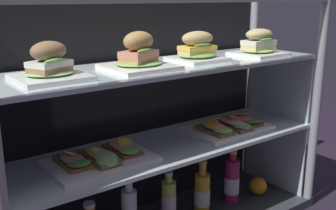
{
  "coord_description": "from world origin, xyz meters",
  "views": [
    {
      "loc": [
        -0.85,
        -1.13,
        0.9
      ],
      "look_at": [
        0.0,
        0.0,
        0.53
      ],
      "focal_mm": 43.64,
      "sensor_mm": 36.0,
      "label": 1
    }
  ],
  "objects": [
    {
      "name": "juice_bottle_front_right_end",
      "position": [
        0.18,
        0.01,
        0.12
      ],
      "size": [
        0.06,
        0.06,
        0.23
      ],
      "color": "gold",
      "rests_on": "case_base_deck"
    },
    {
      "name": "shelf_upper_glass",
      "position": [
        0.0,
        0.0,
        0.67
      ],
      "size": [
        1.26,
        0.35,
        0.01
      ],
      "primitive_type": "cube",
      "color": "silver",
      "rests_on": "riser_upper_tier"
    },
    {
      "name": "riser_upper_tier",
      "position": [
        0.0,
        0.0,
        0.52
      ],
      "size": [
        1.24,
        0.33,
        0.28
      ],
      "color": "silver",
      "rests_on": "shelf_lower_glass"
    },
    {
      "name": "shelf_lower_glass",
      "position": [
        0.0,
        0.0,
        0.37
      ],
      "size": [
        1.26,
        0.35,
        0.01
      ],
      "primitive_type": "cube",
      "color": "silver",
      "rests_on": "riser_lower_tier"
    },
    {
      "name": "orange_fruit_beside_bottles",
      "position": [
        0.49,
        -0.03,
        0.08
      ],
      "size": [
        0.08,
        0.08,
        0.08
      ],
      "primitive_type": "sphere",
      "color": "orange",
      "rests_on": "case_base_deck"
    },
    {
      "name": "plated_roll_sandwich_near_right_corner",
      "position": [
        -0.14,
        -0.03,
        0.72
      ],
      "size": [
        0.21,
        0.21,
        0.12
      ],
      "color": "white",
      "rests_on": "shelf_upper_glass"
    },
    {
      "name": "plated_roll_sandwich_left_of_center",
      "position": [
        -0.43,
        -0.02,
        0.71
      ],
      "size": [
        0.2,
        0.2,
        0.11
      ],
      "color": "white",
      "rests_on": "shelf_upper_glass"
    },
    {
      "name": "open_sandwich_tray_far_left",
      "position": [
        0.29,
        -0.03,
        0.4
      ],
      "size": [
        0.34,
        0.23,
        0.06
      ],
      "color": "white",
      "rests_on": "shelf_lower_glass"
    },
    {
      "name": "juice_bottle_tucked_behind",
      "position": [
        0.02,
        0.02,
        0.13
      ],
      "size": [
        0.06,
        0.06,
        0.22
      ],
      "color": "#BFCD52",
      "rests_on": "case_base_deck"
    },
    {
      "name": "open_sandwich_tray_near_left_corner",
      "position": [
        -0.28,
        -0.02,
        0.4
      ],
      "size": [
        0.34,
        0.22,
        0.06
      ],
      "color": "white",
      "rests_on": "shelf_lower_glass"
    },
    {
      "name": "plated_roll_sandwich_far_left",
      "position": [
        0.13,
        0.0,
        0.71
      ],
      "size": [
        0.18,
        0.18,
        0.11
      ],
      "color": "white",
      "rests_on": "shelf_upper_glass"
    },
    {
      "name": "plated_roll_sandwich_near_left_corner",
      "position": [
        0.42,
        -0.04,
        0.72
      ],
      "size": [
        0.18,
        0.18,
        0.11
      ],
      "color": "white",
      "rests_on": "shelf_upper_glass"
    },
    {
      "name": "riser_lower_tier",
      "position": [
        0.0,
        0.0,
        0.2
      ],
      "size": [
        1.24,
        0.33,
        0.33
      ],
      "color": "silver",
      "rests_on": "case_base_deck"
    },
    {
      "name": "juice_bottle_near_post",
      "position": [
        0.34,
        0.0,
        0.13
      ],
      "size": [
        0.06,
        0.06,
        0.24
      ],
      "color": "#99244B",
      "rests_on": "case_base_deck"
    },
    {
      "name": "case_frame",
      "position": [
        0.0,
        0.1,
        0.5
      ],
      "size": [
        1.32,
        0.4,
        0.92
      ],
      "color": "gray",
      "rests_on": "ground"
    }
  ]
}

